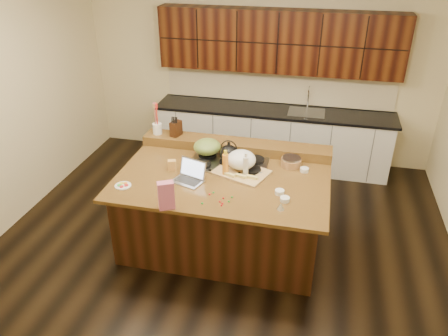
# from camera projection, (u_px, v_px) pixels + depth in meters

# --- Properties ---
(room) EXTENTS (5.52, 5.02, 2.72)m
(room) POSITION_uv_depth(u_px,v_px,m) (223.00, 142.00, 4.77)
(room) COLOR black
(room) RESTS_ON ground
(island) EXTENTS (2.40, 1.60, 0.92)m
(island) POSITION_uv_depth(u_px,v_px,m) (223.00, 209.00, 5.19)
(island) COLOR black
(island) RESTS_ON ground
(back_ledge) EXTENTS (2.40, 0.30, 0.12)m
(back_ledge) POSITION_uv_depth(u_px,v_px,m) (236.00, 145.00, 5.54)
(back_ledge) COLOR black
(back_ledge) RESTS_ON island
(cooktop) EXTENTS (0.92, 0.52, 0.05)m
(cooktop) POSITION_uv_depth(u_px,v_px,m) (229.00, 163.00, 5.22)
(cooktop) COLOR gray
(cooktop) RESTS_ON island
(back_counter) EXTENTS (3.70, 0.66, 2.40)m
(back_counter) POSITION_uv_depth(u_px,v_px,m) (275.00, 106.00, 6.78)
(back_counter) COLOR silver
(back_counter) RESTS_ON ground
(kettle) EXTENTS (0.24, 0.24, 0.20)m
(kettle) POSITION_uv_depth(u_px,v_px,m) (229.00, 153.00, 5.16)
(kettle) COLOR black
(kettle) RESTS_ON cooktop
(green_bowl) EXTENTS (0.44, 0.44, 0.18)m
(green_bowl) POSITION_uv_depth(u_px,v_px,m) (207.00, 147.00, 5.33)
(green_bowl) COLOR olive
(green_bowl) RESTS_ON cooktop
(laptop) EXTENTS (0.39, 0.35, 0.23)m
(laptop) POSITION_uv_depth(u_px,v_px,m) (190.00, 175.00, 4.87)
(laptop) COLOR #B7B7BC
(laptop) RESTS_ON island
(oil_bottle) EXTENTS (0.09, 0.09, 0.27)m
(oil_bottle) POSITION_uv_depth(u_px,v_px,m) (225.00, 165.00, 4.92)
(oil_bottle) COLOR orange
(oil_bottle) RESTS_ON island
(vinegar_bottle) EXTENTS (0.08, 0.08, 0.25)m
(vinegar_bottle) POSITION_uv_depth(u_px,v_px,m) (246.00, 167.00, 4.90)
(vinegar_bottle) COLOR silver
(vinegar_bottle) RESTS_ON island
(wooden_tray) EXTENTS (0.70, 0.61, 0.24)m
(wooden_tray) POSITION_uv_depth(u_px,v_px,m) (241.00, 163.00, 5.04)
(wooden_tray) COLOR tan
(wooden_tray) RESTS_ON island
(ramekin_a) EXTENTS (0.12, 0.12, 0.04)m
(ramekin_a) POSITION_uv_depth(u_px,v_px,m) (285.00, 199.00, 4.50)
(ramekin_a) COLOR white
(ramekin_a) RESTS_ON island
(ramekin_b) EXTENTS (0.12, 0.12, 0.04)m
(ramekin_b) POSITION_uv_depth(u_px,v_px,m) (280.00, 192.00, 4.63)
(ramekin_b) COLOR white
(ramekin_b) RESTS_ON island
(ramekin_c) EXTENTS (0.12, 0.12, 0.04)m
(ramekin_c) POSITION_uv_depth(u_px,v_px,m) (304.00, 170.00, 5.06)
(ramekin_c) COLOR white
(ramekin_c) RESTS_ON island
(strainer_bowl) EXTENTS (0.26, 0.26, 0.09)m
(strainer_bowl) POSITION_uv_depth(u_px,v_px,m) (291.00, 162.00, 5.17)
(strainer_bowl) COLOR #996B3F
(strainer_bowl) RESTS_ON island
(kitchen_timer) EXTENTS (0.10, 0.10, 0.07)m
(kitchen_timer) POSITION_uv_depth(u_px,v_px,m) (281.00, 206.00, 4.37)
(kitchen_timer) COLOR silver
(kitchen_timer) RESTS_ON island
(pink_bag) EXTENTS (0.18, 0.15, 0.30)m
(pink_bag) POSITION_uv_depth(u_px,v_px,m) (166.00, 195.00, 4.33)
(pink_bag) COLOR #C95E7E
(pink_bag) RESTS_ON island
(candy_plate) EXTENTS (0.22, 0.22, 0.01)m
(candy_plate) POSITION_uv_depth(u_px,v_px,m) (123.00, 186.00, 4.78)
(candy_plate) COLOR white
(candy_plate) RESTS_ON island
(package_box) EXTENTS (0.11, 0.09, 0.13)m
(package_box) POSITION_uv_depth(u_px,v_px,m) (172.00, 165.00, 5.07)
(package_box) COLOR #CB9447
(package_box) RESTS_ON island
(utensil_crock) EXTENTS (0.15, 0.15, 0.14)m
(utensil_crock) POSITION_uv_depth(u_px,v_px,m) (157.00, 129.00, 5.69)
(utensil_crock) COLOR white
(utensil_crock) RESTS_ON back_ledge
(knife_block) EXTENTS (0.14, 0.18, 0.19)m
(knife_block) POSITION_uv_depth(u_px,v_px,m) (176.00, 129.00, 5.62)
(knife_block) COLOR black
(knife_block) RESTS_ON back_ledge
(gumdrop_0) EXTENTS (0.02, 0.02, 0.02)m
(gumdrop_0) POSITION_uv_depth(u_px,v_px,m) (223.00, 198.00, 4.55)
(gumdrop_0) COLOR red
(gumdrop_0) RESTS_ON island
(gumdrop_1) EXTENTS (0.02, 0.02, 0.02)m
(gumdrop_1) POSITION_uv_depth(u_px,v_px,m) (232.00, 197.00, 4.57)
(gumdrop_1) COLOR #198C26
(gumdrop_1) RESTS_ON island
(gumdrop_2) EXTENTS (0.02, 0.02, 0.02)m
(gumdrop_2) POSITION_uv_depth(u_px,v_px,m) (222.00, 205.00, 4.43)
(gumdrop_2) COLOR red
(gumdrop_2) RESTS_ON island
(gumdrop_3) EXTENTS (0.02, 0.02, 0.02)m
(gumdrop_3) POSITION_uv_depth(u_px,v_px,m) (213.00, 193.00, 4.64)
(gumdrop_3) COLOR #198C26
(gumdrop_3) RESTS_ON island
(gumdrop_4) EXTENTS (0.02, 0.02, 0.02)m
(gumdrop_4) POSITION_uv_depth(u_px,v_px,m) (210.00, 194.00, 4.62)
(gumdrop_4) COLOR red
(gumdrop_4) RESTS_ON island
(gumdrop_5) EXTENTS (0.02, 0.02, 0.02)m
(gumdrop_5) POSITION_uv_depth(u_px,v_px,m) (229.00, 201.00, 4.49)
(gumdrop_5) COLOR #198C26
(gumdrop_5) RESTS_ON island
(gumdrop_6) EXTENTS (0.02, 0.02, 0.02)m
(gumdrop_6) POSITION_uv_depth(u_px,v_px,m) (222.00, 203.00, 4.46)
(gumdrop_6) COLOR red
(gumdrop_6) RESTS_ON island
(gumdrop_7) EXTENTS (0.02, 0.02, 0.02)m
(gumdrop_7) POSITION_uv_depth(u_px,v_px,m) (202.00, 203.00, 4.46)
(gumdrop_7) COLOR #198C26
(gumdrop_7) RESTS_ON island
(gumdrop_8) EXTENTS (0.02, 0.02, 0.02)m
(gumdrop_8) POSITION_uv_depth(u_px,v_px,m) (220.00, 202.00, 4.49)
(gumdrop_8) COLOR red
(gumdrop_8) RESTS_ON island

